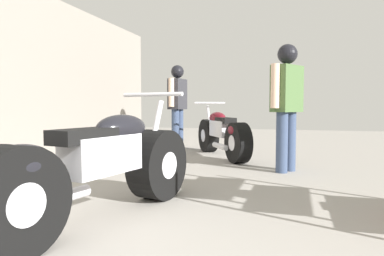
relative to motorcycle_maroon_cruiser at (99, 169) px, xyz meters
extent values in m
plane|color=gray|center=(0.42, 1.75, -0.39)|extent=(18.47, 18.47, 0.00)
cube|color=gray|center=(-2.48, 1.75, 0.91)|extent=(0.08, 8.47, 2.60)
cylinder|color=black|center=(0.15, 0.73, -0.08)|extent=(0.37, 0.67, 0.63)
cylinder|color=silver|center=(0.15, 0.73, -0.08)|extent=(0.30, 0.29, 0.24)
cylinder|color=black|center=(-0.13, -0.66, -0.08)|extent=(0.37, 0.67, 0.63)
cylinder|color=silver|center=(-0.13, -0.66, -0.08)|extent=(0.30, 0.29, 0.24)
cube|color=silver|center=(0.01, 0.04, 0.10)|extent=(0.36, 0.66, 0.28)
ellipsoid|color=black|center=(0.05, 0.25, 0.28)|extent=(0.35, 0.55, 0.22)
cube|color=black|center=(-0.03, -0.14, 0.25)|extent=(0.31, 0.51, 0.10)
ellipsoid|color=black|center=(-0.12, -0.61, 0.12)|extent=(0.34, 0.47, 0.24)
cylinder|color=silver|center=(0.14, 0.70, 0.22)|extent=(0.10, 0.25, 0.57)
cylinder|color=silver|center=(0.14, 0.66, 0.55)|extent=(0.60, 0.16, 0.04)
cylinder|color=silver|center=(-0.18, -0.22, -0.17)|extent=(0.20, 0.55, 0.09)
cylinder|color=black|center=(-0.21, 4.10, -0.09)|extent=(0.50, 0.62, 0.60)
cylinder|color=silver|center=(-0.21, 4.10, -0.09)|extent=(0.31, 0.31, 0.23)
cylinder|color=black|center=(0.53, 2.95, -0.09)|extent=(0.50, 0.62, 0.60)
cylinder|color=silver|center=(0.53, 2.95, -0.09)|extent=(0.31, 0.31, 0.23)
cube|color=silver|center=(0.16, 3.52, 0.08)|extent=(0.52, 0.63, 0.26)
ellipsoid|color=#5B0F19|center=(0.05, 3.70, 0.25)|extent=(0.47, 0.55, 0.21)
cube|color=black|center=(0.26, 3.38, 0.22)|extent=(0.42, 0.49, 0.09)
ellipsoid|color=#5B0F19|center=(0.51, 2.99, 0.10)|extent=(0.43, 0.48, 0.23)
cylinder|color=silver|center=(-0.19, 4.07, 0.19)|extent=(0.17, 0.23, 0.55)
cylinder|color=silver|center=(-0.16, 4.04, 0.52)|extent=(0.51, 0.34, 0.03)
cylinder|color=silver|center=(0.21, 3.21, -0.18)|extent=(0.35, 0.48, 0.09)
cylinder|color=#384766|center=(-0.94, 4.34, 0.00)|extent=(0.17, 0.17, 0.79)
cylinder|color=#384766|center=(-0.92, 4.54, 0.00)|extent=(0.17, 0.17, 0.79)
cube|color=#2D2D33|center=(-0.93, 4.44, 0.70)|extent=(0.29, 0.46, 0.60)
cylinder|color=beige|center=(-0.96, 4.17, 0.72)|extent=(0.12, 0.12, 0.55)
cylinder|color=beige|center=(-0.90, 4.71, 0.72)|extent=(0.12, 0.12, 0.55)
sphere|color=black|center=(-0.93, 4.44, 1.13)|extent=(0.22, 0.22, 0.22)
sphere|color=black|center=(-0.93, 4.44, 1.14)|extent=(0.26, 0.26, 0.26)
cylinder|color=#384766|center=(1.18, 2.36, -0.01)|extent=(0.20, 0.20, 0.77)
cylinder|color=#384766|center=(1.28, 2.52, -0.01)|extent=(0.20, 0.20, 0.77)
cube|color=#476638|center=(1.23, 2.44, 0.67)|extent=(0.41, 0.48, 0.59)
cylinder|color=beige|center=(1.10, 2.21, 0.70)|extent=(0.14, 0.14, 0.54)
cylinder|color=beige|center=(1.37, 2.67, 0.70)|extent=(0.14, 0.14, 0.54)
sphere|color=black|center=(1.23, 2.44, 1.09)|extent=(0.21, 0.21, 0.21)
sphere|color=black|center=(1.23, 2.44, 1.11)|extent=(0.25, 0.25, 0.25)
camera|label=1|loc=(1.34, -2.18, 0.44)|focal=32.60mm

